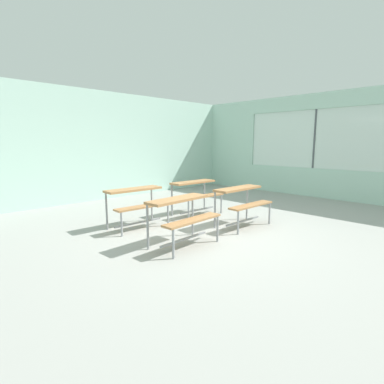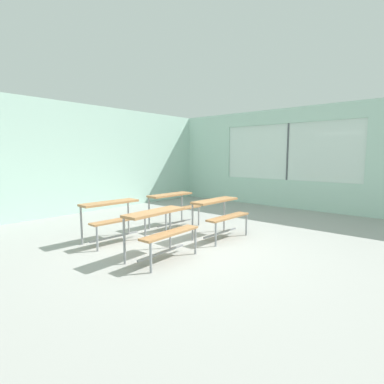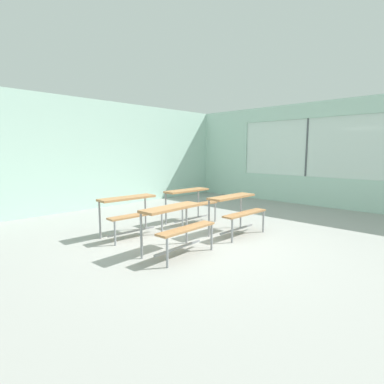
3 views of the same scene
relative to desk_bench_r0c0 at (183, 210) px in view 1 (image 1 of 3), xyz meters
The scene contains 7 objects.
ground 0.93m from the desk_bench_r0c0, ahead, with size 10.00×9.00×0.05m, color #9E9E99.
wall_back 4.62m from the desk_bench_r0c0, 80.88° to the left, with size 10.00×0.12×3.00m, color silver.
wall_right 5.79m from the desk_bench_r0c0, ahead, with size 0.12×9.00×3.00m.
desk_bench_r0c0 is the anchor object (origin of this frame).
desk_bench_r0c1 1.57m from the desk_bench_r0c0, ahead, with size 1.11×0.61×0.74m.
desk_bench_r1c0 1.34m from the desk_bench_r0c0, 87.35° to the left, with size 1.13×0.64×0.74m.
desk_bench_r1c1 2.06m from the desk_bench_r0c0, 38.70° to the left, with size 1.12×0.64×0.74m.
Camera 1 is at (-3.80, -3.30, 1.60)m, focal length 28.00 mm.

